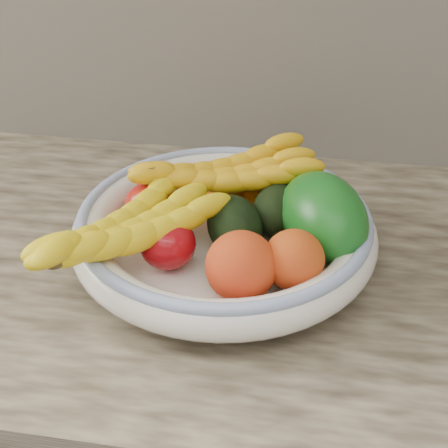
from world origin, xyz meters
TOP-DOWN VIEW (x-y plane):
  - fruit_bowl at (0.00, 1.66)m, footprint 0.39×0.39m
  - clementine_back_left at (-0.05, 1.77)m, footprint 0.06×0.06m
  - clementine_back_right at (0.03, 1.76)m, footprint 0.06×0.06m
  - clementine_back_mid at (-0.01, 1.75)m, footprint 0.07×0.07m
  - tomato_left at (-0.10, 1.69)m, footprint 0.08×0.08m
  - tomato_near_left at (-0.06, 1.60)m, footprint 0.08×0.08m
  - avocado_center at (0.01, 1.65)m, footprint 0.10×0.12m
  - avocado_right at (0.06, 1.70)m, footprint 0.07×0.10m
  - green_mango at (0.12, 1.67)m, footprint 0.18×0.19m
  - peach_front at (0.04, 1.57)m, footprint 0.10×0.10m
  - peach_right at (0.09, 1.59)m, footprint 0.09×0.09m
  - banana_bunch_back at (-0.01, 1.73)m, footprint 0.29×0.20m
  - banana_bunch_front at (-0.10, 1.58)m, footprint 0.25×0.30m

SIDE VIEW (x-z plane):
  - fruit_bowl at x=0.00m, z-range 0.91..0.99m
  - clementine_back_left at x=-0.05m, z-range 0.93..0.98m
  - clementine_back_right at x=0.03m, z-range 0.93..0.98m
  - clementine_back_mid at x=-0.01m, z-range 0.93..0.98m
  - tomato_left at x=-0.10m, z-range 0.93..0.99m
  - tomato_near_left at x=-0.06m, z-range 0.93..0.99m
  - avocado_center at x=0.01m, z-range 0.93..1.00m
  - avocado_right at x=0.06m, z-range 0.93..1.00m
  - peach_front at x=0.04m, z-range 0.92..1.01m
  - peach_right at x=0.09m, z-range 0.93..1.00m
  - green_mango at x=0.12m, z-range 0.91..1.04m
  - banana_bunch_front at x=-0.10m, z-range 0.94..1.02m
  - banana_bunch_back at x=-0.01m, z-range 0.95..1.03m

